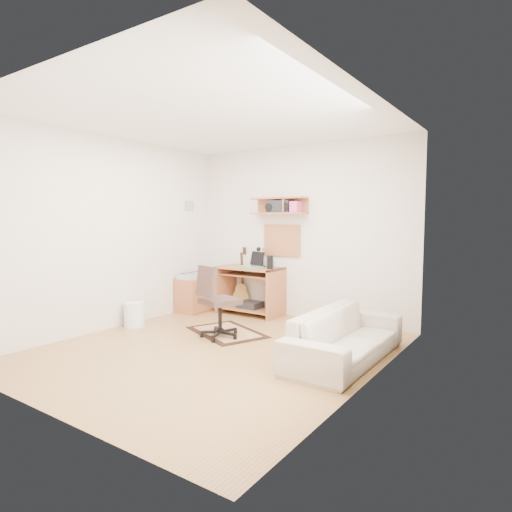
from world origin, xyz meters
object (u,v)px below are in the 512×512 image
Objects in this scene: desk at (250,291)px; sofa at (346,327)px; printer at (334,319)px; cabinet at (202,293)px; task_chair at (220,301)px.

sofa is (2.10, -1.21, -0.03)m from desk.
cabinet is at bearing -172.50° from printer.
desk is 1.38m from task_chair.
desk is at bearing 60.01° from sofa.
cabinet is (-0.86, -0.18, -0.10)m from desk.
cabinet is 2.27m from printer.
cabinet is 2.16× the size of printer.
task_chair is 2.24× the size of printer.
task_chair is 1.73m from printer.
cabinet is (-1.31, 1.13, -0.19)m from task_chair.
printer is at bearing 74.32° from task_chair.
desk is 0.88m from cabinet.
task_chair is 1.74m from cabinet.
desk is 1.42m from printer.
printer is at bearing 28.58° from sofa.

